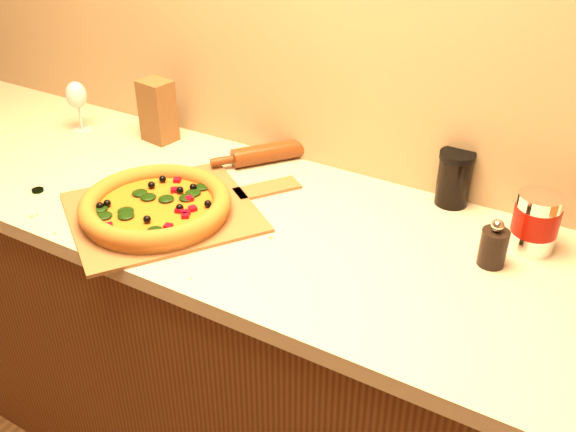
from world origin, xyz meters
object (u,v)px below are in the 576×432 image
(wine_glass, at_px, (77,96))
(pizza, at_px, (156,206))
(pepper_grinder, at_px, (493,246))
(rolling_pin, at_px, (279,151))
(dark_jar, at_px, (454,178))
(coffee_canister, at_px, (536,221))
(pizza_peel, at_px, (169,210))

(wine_glass, bearing_deg, pizza, -27.60)
(pepper_grinder, xyz_separation_m, wine_glass, (-1.31, 0.07, 0.07))
(pizza, relative_size, wine_glass, 2.33)
(pizza, bearing_deg, rolling_pin, 77.18)
(pizza, height_order, pepper_grinder, pepper_grinder)
(wine_glass, bearing_deg, pepper_grinder, -2.92)
(dark_jar, bearing_deg, pizza, -144.20)
(pepper_grinder, distance_m, dark_jar, 0.27)
(pepper_grinder, xyz_separation_m, coffee_canister, (0.06, 0.11, 0.03))
(dark_jar, bearing_deg, pizza_peel, -145.99)
(pepper_grinder, bearing_deg, wine_glass, 177.08)
(pizza, xyz_separation_m, dark_jar, (0.60, 0.43, 0.04))
(pepper_grinder, relative_size, rolling_pin, 0.34)
(pizza_peel, bearing_deg, rolling_pin, 112.06)
(pizza, distance_m, dark_jar, 0.74)
(coffee_canister, relative_size, dark_jar, 0.97)
(coffee_canister, xyz_separation_m, wine_glass, (-1.37, -0.04, 0.04))
(pepper_grinder, bearing_deg, pizza, -163.89)
(rolling_pin, bearing_deg, pizza, -102.82)
(dark_jar, bearing_deg, pepper_grinder, -53.17)
(pizza_peel, xyz_separation_m, wine_glass, (-0.56, 0.25, 0.11))
(pizza_peel, height_order, dark_jar, dark_jar)
(coffee_canister, distance_m, dark_jar, 0.24)
(pepper_grinder, bearing_deg, coffee_canister, 60.68)
(rolling_pin, distance_m, wine_glass, 0.66)
(pizza, bearing_deg, pizza_peel, 73.86)
(pizza_peel, height_order, rolling_pin, rolling_pin)
(coffee_canister, bearing_deg, pizza_peel, -160.13)
(pepper_grinder, bearing_deg, rolling_pin, 163.00)
(pizza_peel, height_order, pizza, pizza)
(rolling_pin, height_order, dark_jar, dark_jar)
(rolling_pin, relative_size, dark_jar, 2.36)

